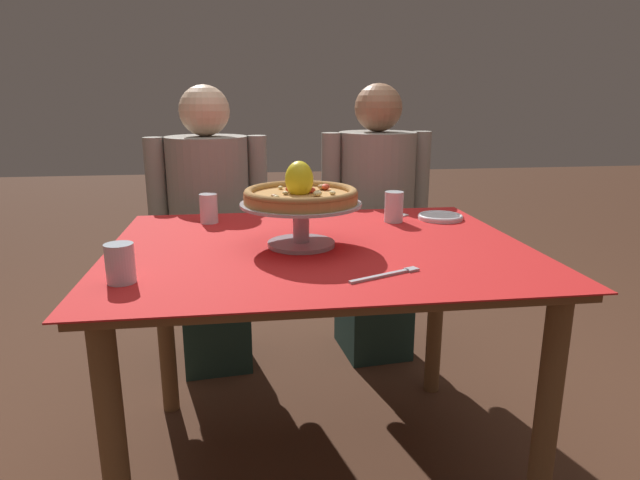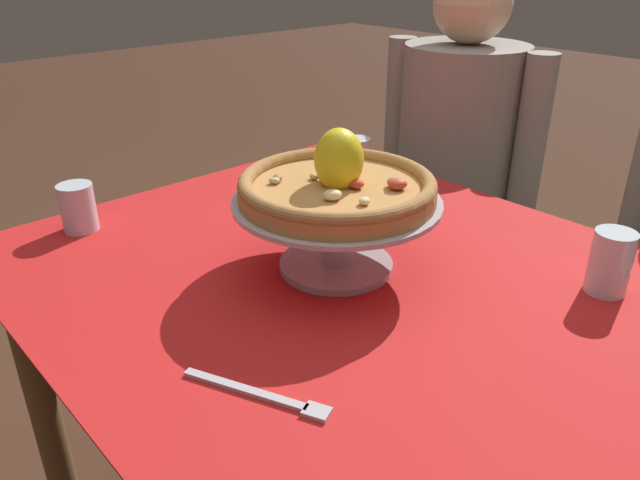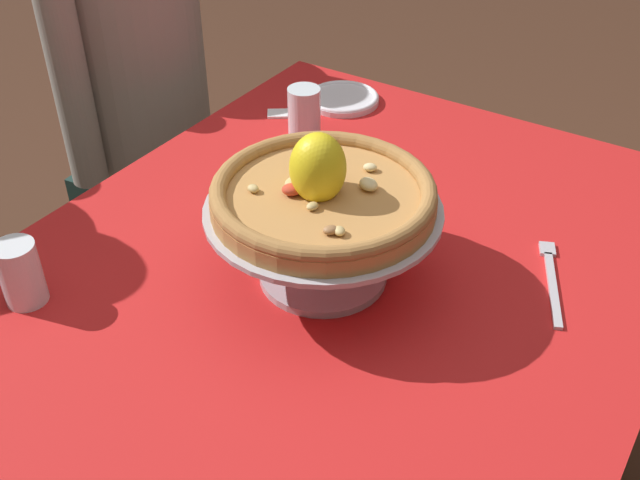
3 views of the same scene
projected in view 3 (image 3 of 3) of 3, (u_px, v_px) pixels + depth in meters
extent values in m
cylinder|color=brown|center=(628.00, 338.00, 1.58)|extent=(0.06, 0.06, 0.71)
cylinder|color=brown|center=(310.00, 220.00, 1.93)|extent=(0.06, 0.06, 0.71)
cube|color=brown|center=(341.00, 266.00, 1.19)|extent=(1.15, 0.92, 0.02)
cube|color=red|center=(341.00, 259.00, 1.18)|extent=(1.19, 0.96, 0.00)
cylinder|color=#B7B7C1|center=(325.00, 273.00, 1.14)|extent=(0.19, 0.19, 0.01)
cylinder|color=#B7B7C1|center=(325.00, 242.00, 1.10)|extent=(0.05, 0.05, 0.11)
cylinder|color=#B7B7C1|center=(325.00, 210.00, 1.07)|extent=(0.34, 0.34, 0.01)
cylinder|color=#BC8447|center=(325.00, 201.00, 1.06)|extent=(0.32, 0.32, 0.02)
torus|color=#A6743E|center=(325.00, 191.00, 1.05)|extent=(0.32, 0.32, 0.02)
ellipsoid|color=beige|center=(370.00, 167.00, 1.10)|extent=(0.02, 0.03, 0.01)
ellipsoid|color=#996B42|center=(330.00, 230.00, 0.97)|extent=(0.03, 0.03, 0.01)
ellipsoid|color=tan|center=(293.00, 184.00, 1.06)|extent=(0.04, 0.03, 0.02)
ellipsoid|color=tan|center=(312.00, 206.00, 1.02)|extent=(0.02, 0.02, 0.01)
ellipsoid|color=#C63D28|center=(328.00, 176.00, 1.07)|extent=(0.03, 0.03, 0.01)
ellipsoid|color=tan|center=(253.00, 188.00, 1.05)|extent=(0.02, 0.02, 0.01)
ellipsoid|color=#996B42|center=(323.00, 191.00, 1.05)|extent=(0.02, 0.02, 0.01)
ellipsoid|color=beige|center=(368.00, 184.00, 1.06)|extent=(0.03, 0.04, 0.02)
ellipsoid|color=#C63D28|center=(320.00, 152.00, 1.13)|extent=(0.04, 0.04, 0.02)
ellipsoid|color=#996B42|center=(315.00, 155.00, 1.12)|extent=(0.04, 0.03, 0.02)
ellipsoid|color=#996B42|center=(311.00, 193.00, 1.04)|extent=(0.03, 0.03, 0.02)
ellipsoid|color=tan|center=(339.00, 231.00, 0.97)|extent=(0.02, 0.02, 0.01)
ellipsoid|color=#C63D28|center=(292.00, 189.00, 1.04)|extent=(0.04, 0.04, 0.02)
ellipsoid|color=#996B42|center=(310.00, 184.00, 1.06)|extent=(0.03, 0.03, 0.01)
ellipsoid|color=yellow|center=(318.00, 168.00, 1.03)|extent=(0.11, 0.11, 0.10)
cylinder|color=white|center=(20.00, 273.00, 1.07)|extent=(0.06, 0.06, 0.10)
cylinder|color=silver|center=(25.00, 289.00, 1.09)|extent=(0.05, 0.05, 0.04)
cylinder|color=silver|center=(304.00, 113.00, 1.46)|extent=(0.06, 0.06, 0.10)
cylinder|color=silver|center=(304.00, 120.00, 1.47)|extent=(0.06, 0.06, 0.08)
cylinder|color=white|center=(343.00, 99.00, 1.61)|extent=(0.15, 0.15, 0.01)
torus|color=white|center=(343.00, 97.00, 1.61)|extent=(0.15, 0.15, 0.01)
cube|color=#B7B7C1|center=(553.00, 289.00, 1.12)|extent=(0.16, 0.08, 0.01)
cube|color=#B7B7C1|center=(547.00, 249.00, 1.19)|extent=(0.04, 0.03, 0.01)
cube|color=white|center=(280.00, 114.00, 1.57)|extent=(0.06, 0.06, 0.00)
cube|color=#1E3833|center=(162.00, 240.00, 2.06)|extent=(0.31, 0.35, 0.46)
cylinder|color=gray|center=(135.00, 68.00, 1.76)|extent=(0.36, 0.36, 0.55)
cylinder|color=gray|center=(71.00, 86.00, 1.59)|extent=(0.08, 0.08, 0.46)
cylinder|color=gray|center=(183.00, 23.00, 1.88)|extent=(0.08, 0.08, 0.46)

